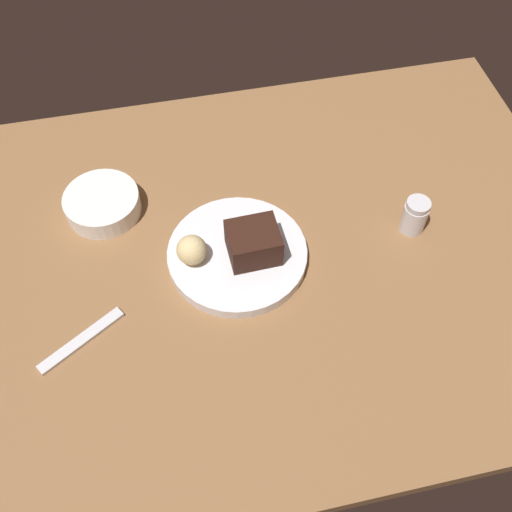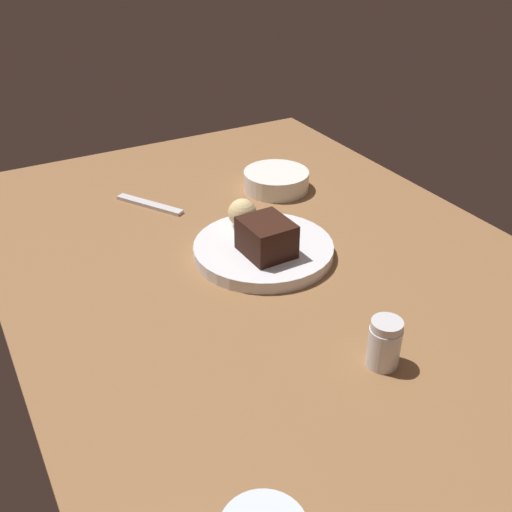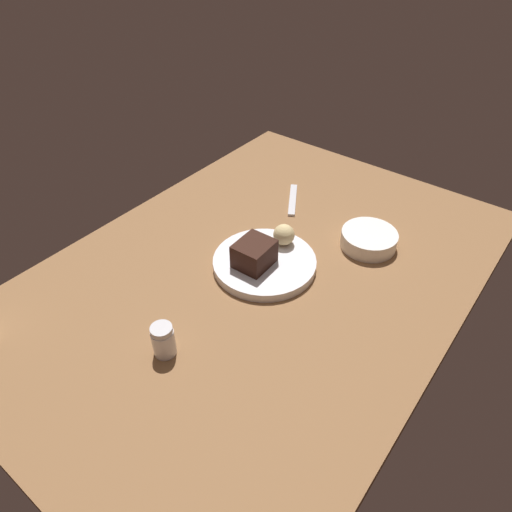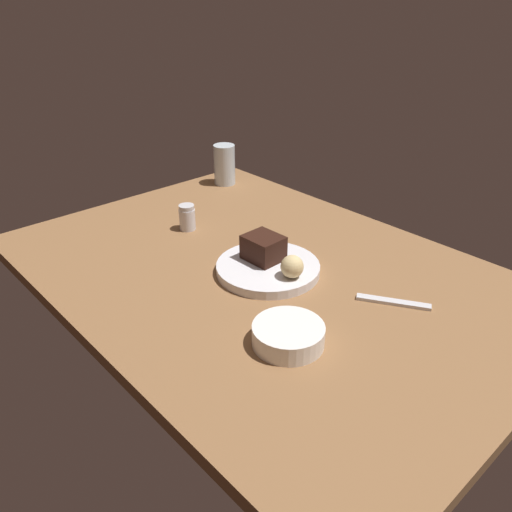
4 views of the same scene
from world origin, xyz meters
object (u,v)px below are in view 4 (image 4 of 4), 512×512
Objects in this scene: dessert_plate at (269,268)px; chocolate_cake_slice at (263,248)px; dessert_spoon at (393,302)px; water_glass at (225,165)px; side_bowl at (288,335)px; bread_roll at (291,267)px; salt_shaker at (186,218)px.

dessert_plate is 2.84× the size of chocolate_cake_slice.
water_glass is at bearing 134.86° from dessert_spoon.
chocolate_cake_slice is 0.55× the size of dessert_spoon.
chocolate_cake_slice is at bearing 164.23° from dessert_plate.
dessert_spoon is (29.24, 9.37, -4.62)cm from chocolate_cake_slice.
water_glass is 80.73cm from dessert_spoon.
side_bowl is at bearing -35.79° from dessert_plate.
dessert_plate is 1.77× the size of side_bowl.
bread_roll is at bearing 177.64° from dessert_spoon.
dessert_plate is 59.51cm from water_glass.
bread_roll is 22.36cm from dessert_spoon.
bread_roll is 0.38× the size of side_bowl.
dessert_plate is 3.42× the size of salt_shaker.
side_bowl is (72.92, -44.69, -4.42)cm from water_glass.
salt_shaker is at bearing 164.10° from side_bowl.
chocolate_cake_slice reaches higher than side_bowl.
bread_roll is at bearing -0.11° from salt_shaker.
dessert_spoon is (26.65, 10.10, -0.70)cm from dessert_plate.
salt_shaker is at bearing -179.15° from dessert_plate.
bread_roll is at bearing 133.09° from side_bowl.
chocolate_cake_slice is 31.05cm from dessert_spoon.
water_glass is at bearing 149.75° from chocolate_cake_slice.
side_bowl is at bearing -33.97° from chocolate_cake_slice.
water_glass reaches higher than dessert_spoon.
bread_roll is 0.34× the size of dessert_spoon.
salt_shaker is at bearing 159.00° from dessert_spoon.
dessert_spoon is at bearing 29.00° from bread_roll.
salt_shaker is at bearing -177.61° from chocolate_cake_slice.
bread_roll is 0.40× the size of water_glass.
salt_shaker is 0.54× the size of water_glass.
dessert_plate is at bearing 144.21° from side_bowl.
chocolate_cake_slice is (-2.59, 0.73, 3.92)cm from dessert_plate.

